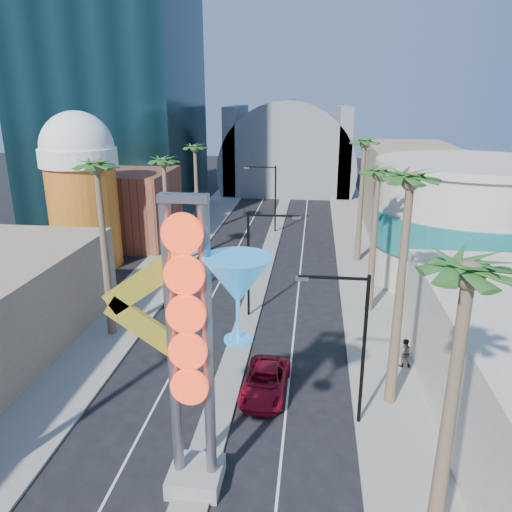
{
  "coord_description": "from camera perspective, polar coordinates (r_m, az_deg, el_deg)",
  "views": [
    {
      "loc": [
        4.58,
        -13.83,
        15.88
      ],
      "look_at": [
        0.46,
        20.82,
        4.52
      ],
      "focal_mm": 35.0,
      "sensor_mm": 36.0,
      "label": 1
    }
  ],
  "objects": [
    {
      "name": "hotel_tower",
      "position": [
        71.58,
        -16.63,
        24.67
      ],
      "size": [
        20.0,
        20.0,
        50.0
      ],
      "primitive_type": "cube",
      "color": "black",
      "rests_on": "ground"
    },
    {
      "name": "neon_sign",
      "position": [
        19.23,
        -5.29,
        -8.52
      ],
      "size": [
        6.53,
        2.6,
        12.55
      ],
      "color": "gray",
      "rests_on": "ground"
    },
    {
      "name": "pedestrian_b",
      "position": [
        31.83,
        16.58,
        -10.55
      ],
      "size": [
        0.9,
        0.71,
        1.81
      ],
      "primitive_type": "imported",
      "rotation": [
        0.0,
        0.0,
        3.17
      ],
      "color": "gray",
      "rests_on": "sidewalk_east"
    },
    {
      "name": "palm_1",
      "position": [
        33.17,
        -17.67,
        8.43
      ],
      "size": [
        2.4,
        2.4,
        12.7
      ],
      "color": "brown",
      "rests_on": "ground"
    },
    {
      "name": "beer_mug",
      "position": [
        49.51,
        -19.34,
        7.68
      ],
      "size": [
        7.0,
        7.0,
        14.5
      ],
      "color": "#D4571C",
      "rests_on": "ground"
    },
    {
      "name": "palm_3",
      "position": [
        57.82,
        -6.98,
        11.55
      ],
      "size": [
        2.4,
        2.4,
        11.2
      ],
      "color": "brown",
      "rests_on": "ground"
    },
    {
      "name": "streetlight_0",
      "position": [
        35.8,
        -0.01,
        0.14
      ],
      "size": [
        3.79,
        0.25,
        8.0
      ],
      "color": "black",
      "rests_on": "ground"
    },
    {
      "name": "streetlight_2",
      "position": [
        24.56,
        11.2,
        -9.07
      ],
      "size": [
        3.45,
        0.25,
        8.0
      ],
      "color": "black",
      "rests_on": "ground"
    },
    {
      "name": "palm_6",
      "position": [
        36.59,
        13.77,
        8.16
      ],
      "size": [
        2.4,
        2.4,
        11.7
      ],
      "color": "brown",
      "rests_on": "ground"
    },
    {
      "name": "palm_4",
      "position": [
        15.53,
        22.89,
        -4.2
      ],
      "size": [
        2.4,
        2.4,
        12.2
      ],
      "color": "brown",
      "rests_on": "ground"
    },
    {
      "name": "sidewalk_west",
      "position": [
        53.22,
        -8.87,
        0.53
      ],
      "size": [
        5.0,
        100.0,
        0.15
      ],
      "primitive_type": "cube",
      "color": "gray",
      "rests_on": "ground"
    },
    {
      "name": "palm_2",
      "position": [
        46.33,
        -10.48,
        9.8
      ],
      "size": [
        2.4,
        2.4,
        11.2
      ],
      "color": "brown",
      "rests_on": "ground"
    },
    {
      "name": "palm_5",
      "position": [
        24.68,
        17.09,
        6.47
      ],
      "size": [
        2.4,
        2.4,
        13.2
      ],
      "color": "brown",
      "rests_on": "ground"
    },
    {
      "name": "palm_7",
      "position": [
        48.3,
        12.25,
        11.63
      ],
      "size": [
        2.4,
        2.4,
        12.7
      ],
      "color": "brown",
      "rests_on": "ground"
    },
    {
      "name": "streetlight_1",
      "position": [
        59.09,
        1.7,
        7.29
      ],
      "size": [
        3.79,
        0.25,
        8.0
      ],
      "color": "black",
      "rests_on": "ground"
    },
    {
      "name": "filler_east",
      "position": [
        63.81,
        17.14,
        7.42
      ],
      "size": [
        10.0,
        20.0,
        10.0
      ],
      "primitive_type": "cube",
      "color": "#9C7B65",
      "rests_on": "ground"
    },
    {
      "name": "turquoise_building",
      "position": [
        47.06,
        23.2,
        3.5
      ],
      "size": [
        16.6,
        16.6,
        10.6
      ],
      "color": "#BAB09D",
      "rests_on": "ground"
    },
    {
      "name": "red_pickup",
      "position": [
        28.46,
        1.06,
        -14.15
      ],
      "size": [
        2.64,
        5.3,
        1.44
      ],
      "primitive_type": "imported",
      "rotation": [
        0.0,
        0.0,
        -0.05
      ],
      "color": "maroon",
      "rests_on": "ground"
    },
    {
      "name": "sidewalk_east",
      "position": [
        51.56,
        11.93,
        -0.22
      ],
      "size": [
        5.0,
        100.0,
        0.15
      ],
      "primitive_type": "cube",
      "color": "gray",
      "rests_on": "ground"
    },
    {
      "name": "median",
      "position": [
        54.38,
        1.66,
        1.13
      ],
      "size": [
        1.6,
        84.0,
        0.15
      ],
      "primitive_type": "cube",
      "color": "gray",
      "rests_on": "ground"
    },
    {
      "name": "canopy",
      "position": [
        86.73,
        3.76,
        10.33
      ],
      "size": [
        22.0,
        16.0,
        22.0
      ],
      "color": "slate",
      "rests_on": "ground"
    },
    {
      "name": "brick_filler_west",
      "position": [
        57.02,
        -14.6,
        5.42
      ],
      "size": [
        10.0,
        10.0,
        8.0
      ],
      "primitive_type": "cube",
      "color": "brown",
      "rests_on": "ground"
    }
  ]
}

